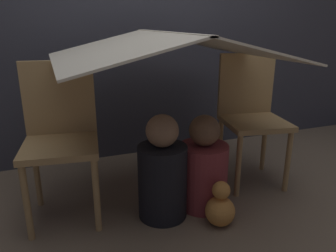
% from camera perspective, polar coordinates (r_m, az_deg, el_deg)
% --- Properties ---
extents(ground_plane, '(8.80, 8.80, 0.00)m').
position_cam_1_polar(ground_plane, '(2.08, 2.02, -14.85)').
color(ground_plane, '#7A6651').
extents(wall_back, '(7.00, 0.05, 2.50)m').
position_cam_1_polar(wall_back, '(2.76, -6.67, 20.30)').
color(wall_back, '#3D3D47').
rests_on(wall_back, ground_plane).
extents(chair_left, '(0.46, 0.46, 0.91)m').
position_cam_1_polar(chair_left, '(1.99, -18.18, -1.15)').
color(chair_left, tan).
rests_on(chair_left, ground_plane).
extents(chair_right, '(0.48, 0.48, 0.91)m').
position_cam_1_polar(chair_right, '(2.40, 14.25, 2.37)').
color(chair_right, tan).
rests_on(chair_right, ground_plane).
extents(sheet_canopy, '(1.29, 1.11, 0.16)m').
position_cam_1_polar(sheet_canopy, '(1.95, 0.00, 13.78)').
color(sheet_canopy, silver).
extents(person_front, '(0.29, 0.29, 0.63)m').
position_cam_1_polar(person_front, '(1.93, -0.97, -8.40)').
color(person_front, black).
rests_on(person_front, ground_plane).
extents(person_second, '(0.30, 0.30, 0.60)m').
position_cam_1_polar(person_second, '(2.06, 6.15, -7.48)').
color(person_second, maroon).
rests_on(person_second, ground_plane).
extents(plush_toy, '(0.17, 0.17, 0.27)m').
position_cam_1_polar(plush_toy, '(1.95, 9.08, -13.83)').
color(plush_toy, '#D88C3F').
rests_on(plush_toy, ground_plane).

